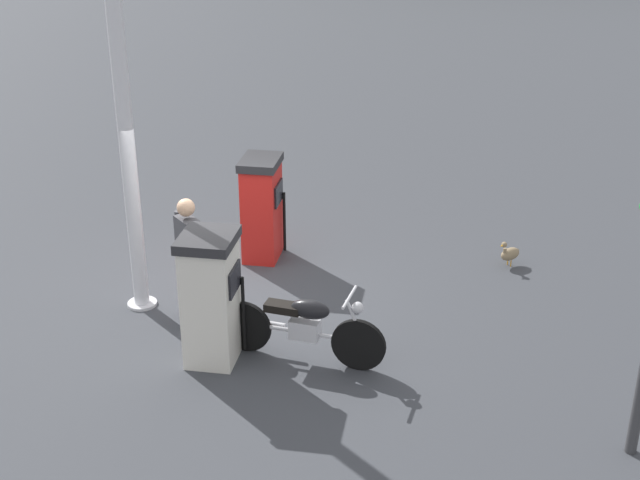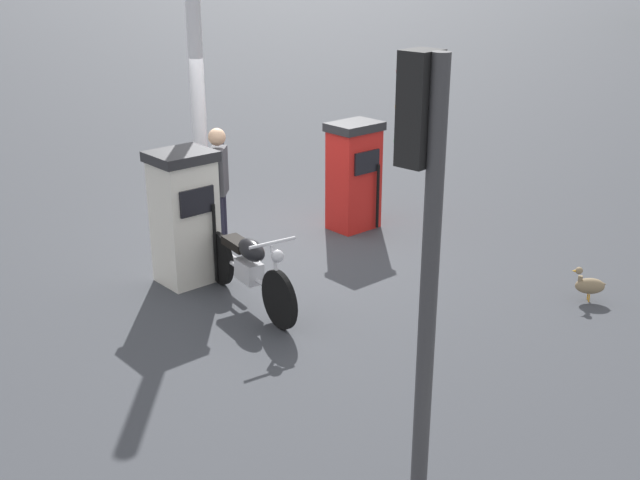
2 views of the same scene
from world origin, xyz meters
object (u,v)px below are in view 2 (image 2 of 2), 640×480
object	(u,v)px
attendant_person	(219,182)
roadside_traffic_light	(423,214)
fuel_pump_near	(185,217)
motorcycle_near_pump	(248,267)
wandering_duck	(589,285)
canopy_support_pole	(197,79)
fuel_pump_far	(354,175)

from	to	relation	value
attendant_person	roadside_traffic_light	bearing A→B (deg)	-21.30
fuel_pump_near	motorcycle_near_pump	distance (m)	1.15
motorcycle_near_pump	wandering_duck	distance (m)	3.98
canopy_support_pole	fuel_pump_near	bearing A→B (deg)	-41.27
fuel_pump_far	canopy_support_pole	distance (m)	2.60
motorcycle_near_pump	roadside_traffic_light	world-z (taller)	roadside_traffic_light
fuel_pump_far	roadside_traffic_light	distance (m)	6.33
fuel_pump_near	canopy_support_pole	bearing A→B (deg)	138.73
attendant_person	wandering_duck	bearing A→B (deg)	28.00
motorcycle_near_pump	canopy_support_pole	bearing A→B (deg)	156.73
fuel_pump_near	attendant_person	xyz separation A→B (m)	(-0.52, 0.89, 0.15)
attendant_person	canopy_support_pole	distance (m)	1.49
fuel_pump_far	attendant_person	xyz separation A→B (m)	(-0.52, -2.01, 0.18)
fuel_pump_near	roadside_traffic_light	bearing A→B (deg)	-13.64
fuel_pump_far	wandering_duck	bearing A→B (deg)	3.57
fuel_pump_far	canopy_support_pole	xyz separation A→B (m)	(-1.32, -1.74, 1.42)
fuel_pump_near	canopy_support_pole	xyz separation A→B (m)	(-1.32, 1.16, 1.38)
fuel_pump_far	motorcycle_near_pump	size ratio (longest dim) A/B	0.76
roadside_traffic_light	canopy_support_pole	distance (m)	6.40
fuel_pump_near	wandering_duck	xyz separation A→B (m)	(3.69, 3.13, -0.64)
motorcycle_near_pump	wandering_duck	world-z (taller)	motorcycle_near_pump
motorcycle_near_pump	roadside_traffic_light	bearing A→B (deg)	-19.36
roadside_traffic_light	canopy_support_pole	size ratio (longest dim) A/B	0.72
attendant_person	wandering_duck	size ratio (longest dim) A/B	4.04
motorcycle_near_pump	wandering_duck	xyz separation A→B (m)	(2.60, 3.00, -0.27)
fuel_pump_near	attendant_person	distance (m)	1.04
wandering_duck	canopy_support_pole	world-z (taller)	canopy_support_pole
attendant_person	canopy_support_pole	world-z (taller)	canopy_support_pole
attendant_person	fuel_pump_far	bearing A→B (deg)	75.42
motorcycle_near_pump	attendant_person	size ratio (longest dim) A/B	1.22
motorcycle_near_pump	attendant_person	world-z (taller)	attendant_person
fuel_pump_far	attendant_person	world-z (taller)	attendant_person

